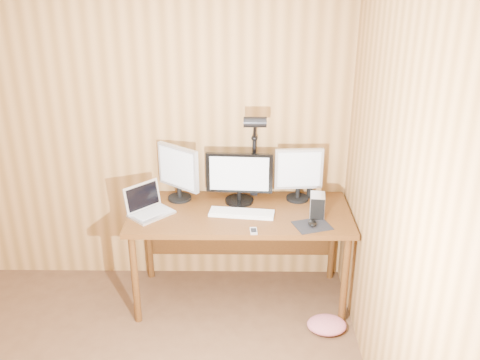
{
  "coord_description": "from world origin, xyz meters",
  "views": [
    {
      "loc": [
        0.97,
        -1.84,
        2.49
      ],
      "look_at": [
        0.93,
        1.58,
        1.02
      ],
      "focal_mm": 40.0,
      "sensor_mm": 36.0,
      "label": 1
    }
  ],
  "objects_px": {
    "laptop": "(148,206)",
    "phone": "(254,231)",
    "desk": "(240,222)",
    "desk_lamp": "(255,144)",
    "monitor_center": "(239,177)",
    "keyboard": "(242,213)",
    "monitor_right": "(299,173)",
    "monitor_left": "(178,171)",
    "hard_drive": "(317,205)",
    "mouse": "(312,223)",
    "speaker": "(310,191)"
  },
  "relations": [
    {
      "from": "laptop",
      "to": "phone",
      "type": "relative_size",
      "value": 3.85
    },
    {
      "from": "desk",
      "to": "desk_lamp",
      "type": "distance_m",
      "value": 0.59
    },
    {
      "from": "desk",
      "to": "monitor_center",
      "type": "xyz_separation_m",
      "value": [
        -0.01,
        0.09,
        0.32
      ]
    },
    {
      "from": "keyboard",
      "to": "desk_lamp",
      "type": "height_order",
      "value": "desk_lamp"
    },
    {
      "from": "monitor_right",
      "to": "keyboard",
      "type": "bearing_deg",
      "value": -152.71
    },
    {
      "from": "monitor_center",
      "to": "monitor_left",
      "type": "distance_m",
      "value": 0.46
    },
    {
      "from": "desk_lamp",
      "to": "hard_drive",
      "type": "bearing_deg",
      "value": -44.15
    },
    {
      "from": "mouse",
      "to": "speaker",
      "type": "height_order",
      "value": "speaker"
    },
    {
      "from": "laptop",
      "to": "desk_lamp",
      "type": "bearing_deg",
      "value": -27.39
    },
    {
      "from": "monitor_right",
      "to": "phone",
      "type": "distance_m",
      "value": 0.65
    },
    {
      "from": "monitor_right",
      "to": "speaker",
      "type": "height_order",
      "value": "monitor_right"
    },
    {
      "from": "monitor_center",
      "to": "phone",
      "type": "distance_m",
      "value": 0.51
    },
    {
      "from": "monitor_right",
      "to": "hard_drive",
      "type": "height_order",
      "value": "monitor_right"
    },
    {
      "from": "phone",
      "to": "speaker",
      "type": "xyz_separation_m",
      "value": [
        0.44,
        0.55,
        0.05
      ]
    },
    {
      "from": "monitor_left",
      "to": "hard_drive",
      "type": "bearing_deg",
      "value": 22.43
    },
    {
      "from": "monitor_right",
      "to": "speaker",
      "type": "bearing_deg",
      "value": 18.84
    },
    {
      "from": "keyboard",
      "to": "speaker",
      "type": "height_order",
      "value": "speaker"
    },
    {
      "from": "monitor_center",
      "to": "monitor_right",
      "type": "height_order",
      "value": "monitor_right"
    },
    {
      "from": "mouse",
      "to": "hard_drive",
      "type": "distance_m",
      "value": 0.17
    },
    {
      "from": "monitor_center",
      "to": "desk_lamp",
      "type": "relative_size",
      "value": 0.69
    },
    {
      "from": "keyboard",
      "to": "phone",
      "type": "height_order",
      "value": "keyboard"
    },
    {
      "from": "monitor_left",
      "to": "phone",
      "type": "xyz_separation_m",
      "value": [
        0.56,
        -0.51,
        -0.22
      ]
    },
    {
      "from": "monitor_left",
      "to": "laptop",
      "type": "bearing_deg",
      "value": -93.66
    },
    {
      "from": "keyboard",
      "to": "mouse",
      "type": "height_order",
      "value": "mouse"
    },
    {
      "from": "monitor_left",
      "to": "monitor_right",
      "type": "xyz_separation_m",
      "value": [
        0.9,
        0.01,
        -0.01
      ]
    },
    {
      "from": "monitor_left",
      "to": "speaker",
      "type": "bearing_deg",
      "value": 39.65
    },
    {
      "from": "monitor_right",
      "to": "laptop",
      "type": "xyz_separation_m",
      "value": [
        -1.1,
        -0.24,
        -0.17
      ]
    },
    {
      "from": "desk",
      "to": "phone",
      "type": "height_order",
      "value": "phone"
    },
    {
      "from": "monitor_center",
      "to": "speaker",
      "type": "distance_m",
      "value": 0.56
    },
    {
      "from": "monitor_center",
      "to": "speaker",
      "type": "relative_size",
      "value": 4.57
    },
    {
      "from": "monitor_center",
      "to": "keyboard",
      "type": "height_order",
      "value": "monitor_center"
    },
    {
      "from": "laptop",
      "to": "keyboard",
      "type": "xyz_separation_m",
      "value": [
        0.68,
        -0.02,
        -0.04
      ]
    },
    {
      "from": "keyboard",
      "to": "mouse",
      "type": "xyz_separation_m",
      "value": [
        0.49,
        -0.17,
        0.01
      ]
    },
    {
      "from": "monitor_right",
      "to": "desk_lamp",
      "type": "relative_size",
      "value": 0.57
    },
    {
      "from": "mouse",
      "to": "phone",
      "type": "bearing_deg",
      "value": 178.35
    },
    {
      "from": "speaker",
      "to": "desk",
      "type": "bearing_deg",
      "value": -161.5
    },
    {
      "from": "monitor_left",
      "to": "keyboard",
      "type": "xyz_separation_m",
      "value": [
        0.47,
        -0.25,
        -0.22
      ]
    },
    {
      "from": "monitor_right",
      "to": "keyboard",
      "type": "height_order",
      "value": "monitor_right"
    },
    {
      "from": "monitor_right",
      "to": "monitor_left",
      "type": "bearing_deg",
      "value": 176.36
    },
    {
      "from": "monitor_left",
      "to": "laptop",
      "type": "height_order",
      "value": "monitor_left"
    },
    {
      "from": "monitor_center",
      "to": "hard_drive",
      "type": "distance_m",
      "value": 0.61
    },
    {
      "from": "phone",
      "to": "desk_lamp",
      "type": "xyz_separation_m",
      "value": [
        0.01,
        0.52,
        0.43
      ]
    },
    {
      "from": "monitor_left",
      "to": "desk_lamp",
      "type": "bearing_deg",
      "value": 38.6
    },
    {
      "from": "monitor_left",
      "to": "laptop",
      "type": "distance_m",
      "value": 0.36
    },
    {
      "from": "desk",
      "to": "speaker",
      "type": "xyz_separation_m",
      "value": [
        0.53,
        0.18,
        0.18
      ]
    },
    {
      "from": "monitor_right",
      "to": "speaker",
      "type": "distance_m",
      "value": 0.19
    },
    {
      "from": "mouse",
      "to": "speaker",
      "type": "bearing_deg",
      "value": 72.1
    },
    {
      "from": "desk",
      "to": "phone",
      "type": "relative_size",
      "value": 16.78
    },
    {
      "from": "speaker",
      "to": "desk_lamp",
      "type": "height_order",
      "value": "desk_lamp"
    },
    {
      "from": "monitor_center",
      "to": "mouse",
      "type": "xyz_separation_m",
      "value": [
        0.51,
        -0.38,
        -0.18
      ]
    }
  ]
}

